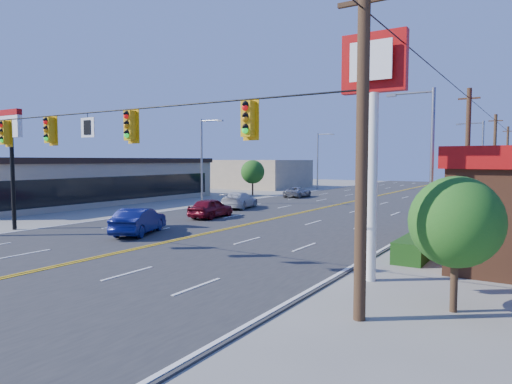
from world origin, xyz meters
The scene contains 21 objects.
ground centered at (0.00, 0.00, 0.00)m, with size 160.00×160.00×0.00m, color gray.
road centered at (0.00, 20.00, 0.03)m, with size 20.00×120.00×0.06m, color #2D2D30.
signal_span centered at (-0.12, 0.00, 4.89)m, with size 24.32×0.34×9.00m.
kfc_pylon centered at (11.00, 4.00, 6.04)m, with size 2.20×0.36×8.50m.
strip_mall centered at (-22.00, 18.00, 2.25)m, with size 10.40×26.40×4.40m.
pizza_hut_sign centered at (-11.00, 4.00, 5.18)m, with size 1.90×0.30×6.85m.
streetlight_se centered at (10.79, 14.00, 4.51)m, with size 2.55×0.25×8.00m.
streetlight_ne centered at (10.79, 38.00, 4.51)m, with size 2.55×0.25×8.00m.
streetlight_sw centered at (-10.79, 22.00, 4.51)m, with size 2.55×0.25×8.00m.
streetlight_nw centered at (-10.79, 48.00, 4.51)m, with size 2.55×0.25×8.00m.
utility_pole_near centered at (12.20, 18.00, 4.20)m, with size 0.28×0.28×8.40m, color #47301E.
utility_pole_mid centered at (12.20, 36.00, 4.20)m, with size 0.28×0.28×8.40m, color #47301E.
utility_pole_far centered at (12.20, 54.00, 4.20)m, with size 0.28×0.28×8.40m, color #47301E.
tree_kfc_rear centered at (13.50, 22.00, 2.93)m, with size 2.94×2.94×4.41m.
tree_kfc_front centered at (14.00, 2.00, 2.51)m, with size 2.52×2.52×3.78m.
tree_west centered at (-13.00, 34.00, 2.79)m, with size 2.80×2.80×4.20m.
bld_west_far centered at (-20.00, 48.00, 2.10)m, with size 11.00×12.00×4.20m, color tan.
car_magenta centered at (-4.16, 14.51, 0.71)m, with size 1.67×4.14×1.41m, color maroon.
car_blue centered at (-3.13, 6.61, 0.74)m, with size 1.56×4.47×1.47m, color #0F1658.
car_white centered at (-6.02, 20.93, 0.70)m, with size 1.97×4.84×1.40m, color silver.
car_silver centered at (-7.03, 33.98, 0.58)m, with size 1.92×4.17×1.16m, color #99989D.
Camera 1 is at (15.94, -11.42, 4.22)m, focal length 32.00 mm.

